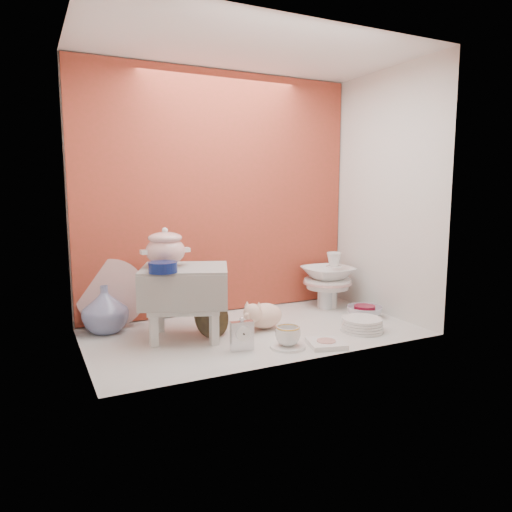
{
  "coord_description": "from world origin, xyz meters",
  "views": [
    {
      "loc": [
        -1.11,
        -2.29,
        0.79
      ],
      "look_at": [
        0.02,
        0.02,
        0.42
      ],
      "focal_mm": 33.29,
      "sensor_mm": 36.0,
      "label": 1
    }
  ],
  "objects_px": {
    "blue_white_vase": "(105,309)",
    "crystal_bowl": "(365,312)",
    "dinner_plate_stack": "(362,324)",
    "porcelain_tower": "(328,280)",
    "floral_platter": "(111,293)",
    "plush_pig": "(264,315)",
    "mantel_clock": "(242,334)",
    "step_stool": "(185,303)",
    "gold_rim_teacup": "(288,336)",
    "soup_tureen": "(165,247)"
  },
  "relations": [
    {
      "from": "floral_platter",
      "to": "gold_rim_teacup",
      "type": "relative_size",
      "value": 3.16
    },
    {
      "from": "blue_white_vase",
      "to": "gold_rim_teacup",
      "type": "distance_m",
      "value": 1.02
    },
    {
      "from": "step_stool",
      "to": "dinner_plate_stack",
      "type": "height_order",
      "value": "step_stool"
    },
    {
      "from": "step_stool",
      "to": "plush_pig",
      "type": "xyz_separation_m",
      "value": [
        0.45,
        -0.04,
        -0.11
      ]
    },
    {
      "from": "blue_white_vase",
      "to": "mantel_clock",
      "type": "distance_m",
      "value": 0.82
    },
    {
      "from": "mantel_clock",
      "to": "blue_white_vase",
      "type": "bearing_deg",
      "value": 139.28
    },
    {
      "from": "floral_platter",
      "to": "porcelain_tower",
      "type": "distance_m",
      "value": 1.37
    },
    {
      "from": "mantel_clock",
      "to": "plush_pig",
      "type": "bearing_deg",
      "value": 52.11
    },
    {
      "from": "soup_tureen",
      "to": "floral_platter",
      "type": "height_order",
      "value": "soup_tureen"
    },
    {
      "from": "mantel_clock",
      "to": "gold_rim_teacup",
      "type": "distance_m",
      "value": 0.23
    },
    {
      "from": "mantel_clock",
      "to": "dinner_plate_stack",
      "type": "xyz_separation_m",
      "value": [
        0.73,
        -0.01,
        -0.05
      ]
    },
    {
      "from": "soup_tureen",
      "to": "floral_platter",
      "type": "bearing_deg",
      "value": 125.45
    },
    {
      "from": "dinner_plate_stack",
      "to": "crystal_bowl",
      "type": "distance_m",
      "value": 0.3
    },
    {
      "from": "floral_platter",
      "to": "crystal_bowl",
      "type": "relative_size",
      "value": 1.81
    },
    {
      "from": "porcelain_tower",
      "to": "floral_platter",
      "type": "bearing_deg",
      "value": 173.0
    },
    {
      "from": "soup_tureen",
      "to": "crystal_bowl",
      "type": "xyz_separation_m",
      "value": [
        1.2,
        -0.15,
        -0.45
      ]
    },
    {
      "from": "soup_tureen",
      "to": "crystal_bowl",
      "type": "relative_size",
      "value": 1.13
    },
    {
      "from": "blue_white_vase",
      "to": "crystal_bowl",
      "type": "relative_size",
      "value": 1.2
    },
    {
      "from": "floral_platter",
      "to": "crystal_bowl",
      "type": "distance_m",
      "value": 1.51
    },
    {
      "from": "mantel_clock",
      "to": "plush_pig",
      "type": "height_order",
      "value": "mantel_clock"
    },
    {
      "from": "mantel_clock",
      "to": "crystal_bowl",
      "type": "bearing_deg",
      "value": 19.41
    },
    {
      "from": "blue_white_vase",
      "to": "mantel_clock",
      "type": "xyz_separation_m",
      "value": [
        0.55,
        -0.6,
        -0.05
      ]
    },
    {
      "from": "plush_pig",
      "to": "crystal_bowl",
      "type": "distance_m",
      "value": 0.67
    },
    {
      "from": "crystal_bowl",
      "to": "porcelain_tower",
      "type": "relative_size",
      "value": 0.59
    },
    {
      "from": "crystal_bowl",
      "to": "porcelain_tower",
      "type": "distance_m",
      "value": 0.35
    },
    {
      "from": "step_stool",
      "to": "blue_white_vase",
      "type": "bearing_deg",
      "value": 163.79
    },
    {
      "from": "step_stool",
      "to": "plush_pig",
      "type": "relative_size",
      "value": 1.65
    },
    {
      "from": "floral_platter",
      "to": "dinner_plate_stack",
      "type": "bearing_deg",
      "value": -29.53
    },
    {
      "from": "floral_platter",
      "to": "plush_pig",
      "type": "distance_m",
      "value": 0.88
    },
    {
      "from": "dinner_plate_stack",
      "to": "porcelain_tower",
      "type": "relative_size",
      "value": 0.64
    },
    {
      "from": "step_stool",
      "to": "gold_rim_teacup",
      "type": "distance_m",
      "value": 0.57
    },
    {
      "from": "step_stool",
      "to": "blue_white_vase",
      "type": "height_order",
      "value": "step_stool"
    },
    {
      "from": "soup_tureen",
      "to": "plush_pig",
      "type": "distance_m",
      "value": 0.68
    },
    {
      "from": "floral_platter",
      "to": "blue_white_vase",
      "type": "xyz_separation_m",
      "value": [
        -0.05,
        -0.09,
        -0.06
      ]
    },
    {
      "from": "floral_platter",
      "to": "mantel_clock",
      "type": "bearing_deg",
      "value": -54.01
    },
    {
      "from": "plush_pig",
      "to": "gold_rim_teacup",
      "type": "xyz_separation_m",
      "value": [
        -0.04,
        -0.33,
        -0.02
      ]
    },
    {
      "from": "blue_white_vase",
      "to": "porcelain_tower",
      "type": "height_order",
      "value": "porcelain_tower"
    },
    {
      "from": "blue_white_vase",
      "to": "plush_pig",
      "type": "relative_size",
      "value": 0.98
    },
    {
      "from": "plush_pig",
      "to": "gold_rim_teacup",
      "type": "distance_m",
      "value": 0.33
    },
    {
      "from": "soup_tureen",
      "to": "porcelain_tower",
      "type": "relative_size",
      "value": 0.67
    },
    {
      "from": "plush_pig",
      "to": "porcelain_tower",
      "type": "xyz_separation_m",
      "value": [
        0.6,
        0.26,
        0.11
      ]
    },
    {
      "from": "step_stool",
      "to": "crystal_bowl",
      "type": "height_order",
      "value": "step_stool"
    },
    {
      "from": "gold_rim_teacup",
      "to": "crystal_bowl",
      "type": "relative_size",
      "value": 0.57
    },
    {
      "from": "plush_pig",
      "to": "porcelain_tower",
      "type": "distance_m",
      "value": 0.66
    },
    {
      "from": "dinner_plate_stack",
      "to": "mantel_clock",
      "type": "bearing_deg",
      "value": 179.47
    },
    {
      "from": "step_stool",
      "to": "crystal_bowl",
      "type": "relative_size",
      "value": 2.03
    },
    {
      "from": "step_stool",
      "to": "blue_white_vase",
      "type": "xyz_separation_m",
      "value": [
        -0.37,
        0.29,
        -0.06
      ]
    },
    {
      "from": "plush_pig",
      "to": "dinner_plate_stack",
      "type": "bearing_deg",
      "value": -30.1
    },
    {
      "from": "step_stool",
      "to": "porcelain_tower",
      "type": "relative_size",
      "value": 1.19
    },
    {
      "from": "blue_white_vase",
      "to": "porcelain_tower",
      "type": "xyz_separation_m",
      "value": [
        1.42,
        -0.07,
        0.05
      ]
    }
  ]
}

